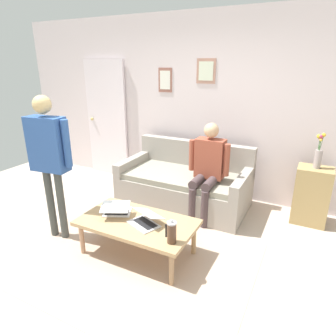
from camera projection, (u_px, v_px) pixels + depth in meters
ground_plane at (132, 266)px, 3.08m from camera, size 7.68×7.68×0.00m
area_rug at (133, 258)px, 3.20m from camera, size 2.51×1.93×0.01m
back_wall at (209, 108)px, 4.47m from camera, size 7.04×0.11×2.70m
interior_door at (107, 120)px, 5.31m from camera, size 0.82×0.09×2.05m
couch at (185, 185)px, 4.34m from camera, size 1.82×0.95×0.88m
coffee_table at (137, 224)px, 3.16m from camera, size 1.24×0.69×0.40m
laptop_left at (146, 220)px, 3.08m from camera, size 0.40×0.38×0.15m
laptop_center at (117, 210)px, 3.28m from camera, size 0.42×0.43×0.15m
french_press at (172, 232)px, 2.74m from camera, size 0.11×0.09×0.24m
side_shelf at (311, 196)px, 3.80m from camera, size 0.42×0.32×0.76m
flower_vase at (319, 154)px, 3.62m from camera, size 0.10×0.09×0.44m
person_standing at (49, 151)px, 3.25m from camera, size 0.59×0.24×1.68m
person_seated at (208, 166)px, 3.83m from camera, size 0.55×0.51×1.28m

